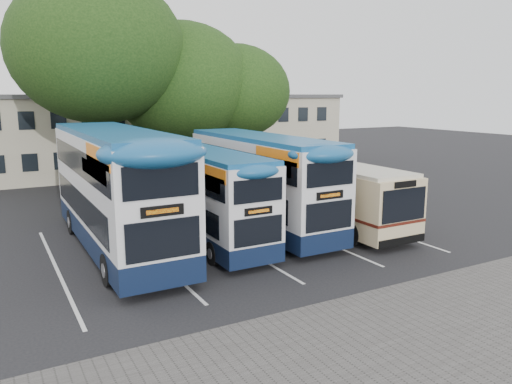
{
  "coord_description": "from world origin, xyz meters",
  "views": [
    {
      "loc": [
        -12.68,
        -13.44,
        6.19
      ],
      "look_at": [
        -2.55,
        5.0,
        2.07
      ],
      "focal_mm": 35.0,
      "sensor_mm": 36.0,
      "label": 1
    }
  ],
  "objects_px": {
    "tree_right": "(235,92)",
    "bus_single": "(325,189)",
    "tree_mid": "(182,83)",
    "bus_dd_mid": "(204,191)",
    "bus_dd_left": "(115,185)",
    "lamp_post": "(260,109)",
    "tree_left": "(98,49)",
    "bus_dd_right": "(260,178)"
  },
  "relations": [
    {
      "from": "tree_right",
      "to": "bus_single",
      "type": "height_order",
      "value": "tree_right"
    },
    {
      "from": "tree_mid",
      "to": "bus_single",
      "type": "xyz_separation_m",
      "value": [
        2.59,
        -12.19,
        -5.23
      ]
    },
    {
      "from": "tree_right",
      "to": "bus_dd_mid",
      "type": "height_order",
      "value": "tree_right"
    },
    {
      "from": "tree_right",
      "to": "bus_single",
      "type": "xyz_separation_m",
      "value": [
        -1.09,
        -11.83,
        -4.66
      ]
    },
    {
      "from": "tree_mid",
      "to": "bus_dd_left",
      "type": "bearing_deg",
      "value": -122.09
    },
    {
      "from": "lamp_post",
      "to": "tree_right",
      "type": "relative_size",
      "value": 0.95
    },
    {
      "from": "lamp_post",
      "to": "bus_single",
      "type": "distance_m",
      "value": 15.31
    },
    {
      "from": "tree_left",
      "to": "tree_right",
      "type": "xyz_separation_m",
      "value": [
        9.1,
        0.57,
        -2.38
      ]
    },
    {
      "from": "bus_dd_left",
      "to": "bus_single",
      "type": "distance_m",
      "value": 9.9
    },
    {
      "from": "bus_dd_mid",
      "to": "bus_single",
      "type": "xyz_separation_m",
      "value": [
        6.23,
        -0.14,
        -0.44
      ]
    },
    {
      "from": "bus_dd_left",
      "to": "bus_dd_mid",
      "type": "bearing_deg",
      "value": -7.95
    },
    {
      "from": "tree_right",
      "to": "bus_dd_left",
      "type": "height_order",
      "value": "tree_right"
    },
    {
      "from": "tree_left",
      "to": "bus_dd_mid",
      "type": "xyz_separation_m",
      "value": [
        1.78,
        -11.12,
        -6.6
      ]
    },
    {
      "from": "bus_dd_right",
      "to": "bus_dd_mid",
      "type": "bearing_deg",
      "value": -169.88
    },
    {
      "from": "tree_mid",
      "to": "bus_single",
      "type": "height_order",
      "value": "tree_mid"
    },
    {
      "from": "tree_mid",
      "to": "bus_single",
      "type": "relative_size",
      "value": 1.06
    },
    {
      "from": "bus_dd_right",
      "to": "tree_left",
      "type": "bearing_deg",
      "value": 114.44
    },
    {
      "from": "tree_right",
      "to": "bus_dd_left",
      "type": "bearing_deg",
      "value": -134.31
    },
    {
      "from": "bus_dd_mid",
      "to": "bus_dd_right",
      "type": "height_order",
      "value": "bus_dd_right"
    },
    {
      "from": "lamp_post",
      "to": "tree_right",
      "type": "xyz_separation_m",
      "value": [
        -3.28,
        -2.45,
        1.3
      ]
    },
    {
      "from": "lamp_post",
      "to": "bus_dd_left",
      "type": "height_order",
      "value": "lamp_post"
    },
    {
      "from": "tree_right",
      "to": "bus_dd_right",
      "type": "relative_size",
      "value": 0.91
    },
    {
      "from": "lamp_post",
      "to": "bus_dd_right",
      "type": "relative_size",
      "value": 0.86
    },
    {
      "from": "tree_right",
      "to": "bus_dd_left",
      "type": "distance_m",
      "value": 16.07
    },
    {
      "from": "tree_mid",
      "to": "bus_single",
      "type": "distance_m",
      "value": 13.52
    },
    {
      "from": "lamp_post",
      "to": "bus_dd_left",
      "type": "bearing_deg",
      "value": -136.16
    },
    {
      "from": "lamp_post",
      "to": "bus_dd_mid",
      "type": "xyz_separation_m",
      "value": [
        -10.6,
        -14.14,
        -2.93
      ]
    },
    {
      "from": "tree_right",
      "to": "bus_dd_mid",
      "type": "bearing_deg",
      "value": -122.06
    },
    {
      "from": "tree_mid",
      "to": "bus_dd_mid",
      "type": "relative_size",
      "value": 1.15
    },
    {
      "from": "lamp_post",
      "to": "tree_left",
      "type": "relative_size",
      "value": 0.69
    },
    {
      "from": "tree_left",
      "to": "bus_dd_right",
      "type": "distance_m",
      "value": 13.25
    },
    {
      "from": "bus_dd_left",
      "to": "bus_dd_mid",
      "type": "xyz_separation_m",
      "value": [
        3.6,
        -0.5,
        -0.51
      ]
    },
    {
      "from": "lamp_post",
      "to": "bus_dd_right",
      "type": "xyz_separation_m",
      "value": [
        -7.57,
        -13.6,
        -2.68
      ]
    },
    {
      "from": "tree_mid",
      "to": "bus_dd_mid",
      "type": "xyz_separation_m",
      "value": [
        -3.64,
        -12.05,
        -4.79
      ]
    },
    {
      "from": "lamp_post",
      "to": "tree_mid",
      "type": "relative_size",
      "value": 0.84
    },
    {
      "from": "lamp_post",
      "to": "tree_mid",
      "type": "height_order",
      "value": "tree_mid"
    },
    {
      "from": "tree_left",
      "to": "bus_dd_left",
      "type": "xyz_separation_m",
      "value": [
        -1.82,
        -10.62,
        -6.09
      ]
    },
    {
      "from": "tree_mid",
      "to": "bus_dd_right",
      "type": "xyz_separation_m",
      "value": [
        -0.61,
        -11.51,
        -4.54
      ]
    },
    {
      "from": "lamp_post",
      "to": "tree_left",
      "type": "bearing_deg",
      "value": -166.31
    },
    {
      "from": "tree_mid",
      "to": "tree_right",
      "type": "bearing_deg",
      "value": -5.6
    },
    {
      "from": "lamp_post",
      "to": "bus_dd_mid",
      "type": "relative_size",
      "value": 0.96
    },
    {
      "from": "lamp_post",
      "to": "tree_right",
      "type": "distance_m",
      "value": 4.29
    }
  ]
}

